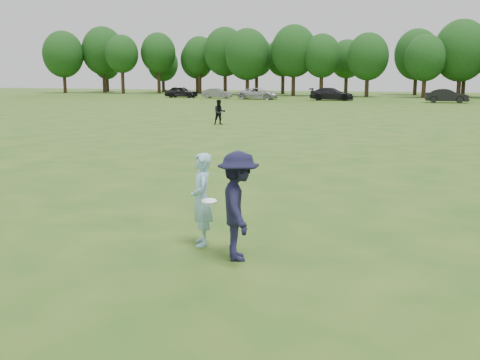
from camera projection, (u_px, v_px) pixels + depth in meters
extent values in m
plane|color=#255518|center=(262.00, 261.00, 9.32)|extent=(200.00, 200.00, 0.00)
imported|color=#98CFEC|center=(201.00, 199.00, 10.09)|extent=(0.66, 0.73, 1.68)
imported|color=#181734|center=(238.00, 206.00, 9.27)|extent=(1.13, 1.36, 1.83)
imported|color=black|center=(219.00, 112.00, 34.91)|extent=(0.95, 0.91, 1.55)
imported|color=black|center=(181.00, 92.00, 76.68)|extent=(4.61, 2.10, 1.54)
imported|color=slate|center=(217.00, 93.00, 74.66)|extent=(4.05, 1.67, 1.30)
imported|color=#B2B3B7|center=(258.00, 94.00, 71.29)|extent=(5.32, 2.72, 1.44)
imported|color=black|center=(332.00, 94.00, 68.16)|extent=(5.49, 2.67, 1.54)
imported|color=black|center=(447.00, 96.00, 62.27)|extent=(4.76, 1.95, 1.54)
cylinder|color=white|center=(209.00, 201.00, 9.68)|extent=(0.29, 0.29, 0.07)
cylinder|color=#332114|center=(65.00, 82.00, 96.66)|extent=(0.56, 0.56, 3.63)
ellipsoid|color=#163B13|center=(63.00, 54.00, 95.79)|extent=(6.88, 6.88, 7.91)
cylinder|color=#332114|center=(104.00, 81.00, 98.61)|extent=(0.56, 0.56, 4.13)
ellipsoid|color=#163B13|center=(103.00, 51.00, 97.66)|extent=(7.25, 7.25, 8.34)
cylinder|color=#332114|center=(123.00, 81.00, 93.12)|extent=(0.56, 0.56, 4.18)
ellipsoid|color=#163B13|center=(122.00, 54.00, 92.31)|extent=(5.42, 5.42, 6.23)
cylinder|color=#332114|center=(159.00, 81.00, 94.56)|extent=(0.56, 0.56, 4.26)
ellipsoid|color=#163B13|center=(158.00, 53.00, 93.71)|extent=(5.79, 5.79, 6.66)
cylinder|color=#332114|center=(200.00, 82.00, 93.59)|extent=(0.56, 0.56, 3.91)
ellipsoid|color=#163B13|center=(200.00, 55.00, 92.80)|extent=(5.47, 5.47, 6.29)
cylinder|color=#332114|center=(225.00, 82.00, 90.11)|extent=(0.56, 0.56, 3.83)
ellipsoid|color=#163B13|center=(225.00, 52.00, 89.23)|extent=(6.75, 6.75, 7.76)
cylinder|color=#332114|center=(247.00, 84.00, 85.71)|extent=(0.56, 0.56, 3.25)
ellipsoid|color=#163B13|center=(247.00, 54.00, 84.88)|extent=(6.76, 6.76, 7.78)
cylinder|color=#332114|center=(293.00, 83.00, 83.51)|extent=(0.56, 0.56, 3.71)
ellipsoid|color=#163B13|center=(294.00, 51.00, 82.65)|extent=(6.68, 6.68, 7.68)
cylinder|color=#332114|center=(321.00, 84.00, 81.65)|extent=(0.56, 0.56, 3.46)
ellipsoid|color=#163B13|center=(322.00, 56.00, 80.90)|extent=(5.49, 5.49, 6.31)
cylinder|color=#332114|center=(367.00, 86.00, 79.22)|extent=(0.56, 0.56, 3.14)
ellipsoid|color=#163B13|center=(368.00, 57.00, 78.48)|extent=(5.78, 5.78, 6.64)
cylinder|color=#332114|center=(424.00, 87.00, 76.27)|extent=(0.56, 0.56, 3.01)
ellipsoid|color=#163B13|center=(426.00, 58.00, 75.56)|extent=(5.46, 5.46, 6.28)
cylinder|color=#332114|center=(459.00, 86.00, 76.86)|extent=(0.56, 0.56, 3.23)
ellipsoid|color=#163B13|center=(461.00, 50.00, 76.00)|extent=(7.29, 7.29, 8.38)
cylinder|color=#332114|center=(107.00, 84.00, 104.31)|extent=(0.56, 0.56, 2.97)
ellipsoid|color=#163B13|center=(107.00, 64.00, 103.66)|extent=(4.85, 4.85, 5.58)
cylinder|color=#332114|center=(163.00, 85.00, 101.41)|extent=(0.56, 0.56, 2.73)
ellipsoid|color=#163B13|center=(163.00, 64.00, 100.73)|extent=(5.45, 5.45, 6.27)
cylinder|color=#332114|center=(197.00, 83.00, 97.23)|extent=(0.56, 0.56, 3.25)
ellipsoid|color=#163B13|center=(197.00, 60.00, 96.49)|extent=(5.68, 5.68, 6.53)
cylinder|color=#332114|center=(257.00, 82.00, 96.46)|extent=(0.56, 0.56, 3.62)
ellipsoid|color=#163B13|center=(257.00, 57.00, 95.68)|extent=(5.80, 5.80, 6.67)
cylinder|color=#332114|center=(283.00, 83.00, 92.19)|extent=(0.56, 0.56, 3.61)
ellipsoid|color=#163B13|center=(283.00, 57.00, 91.42)|extent=(5.58, 5.58, 6.42)
cylinder|color=#332114|center=(346.00, 84.00, 89.07)|extent=(0.56, 0.56, 3.29)
ellipsoid|color=#163B13|center=(347.00, 59.00, 88.35)|extent=(5.30, 5.30, 6.09)
cylinder|color=#332114|center=(415.00, 84.00, 86.72)|extent=(0.56, 0.56, 3.28)
ellipsoid|color=#163B13|center=(417.00, 54.00, 85.89)|extent=(6.78, 6.78, 7.79)
cylinder|color=#332114|center=(463.00, 85.00, 82.86)|extent=(0.56, 0.56, 3.11)
ellipsoid|color=#163B13|center=(465.00, 59.00, 82.16)|extent=(5.34, 5.34, 6.14)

